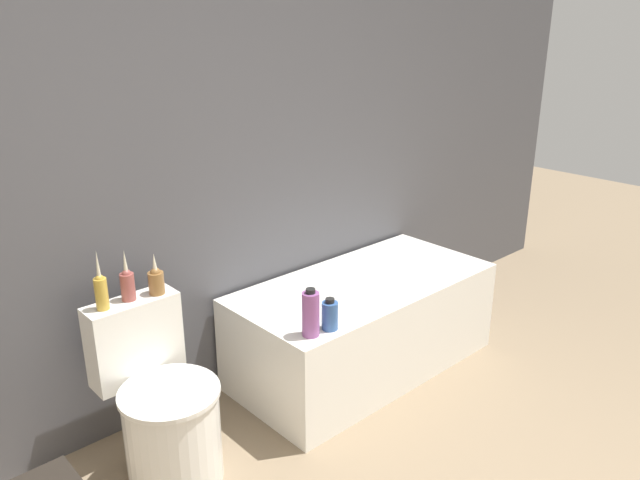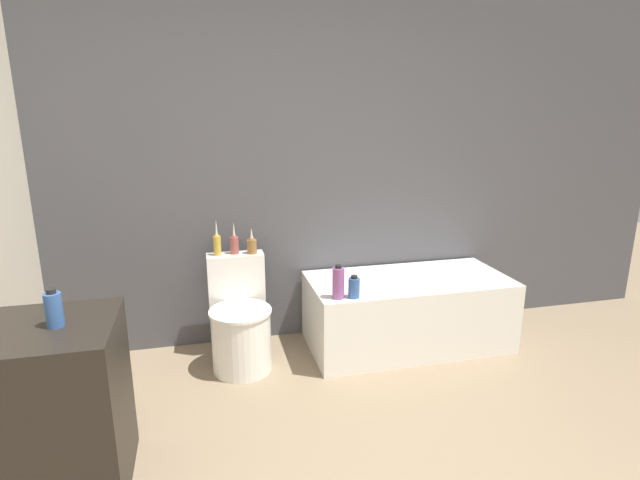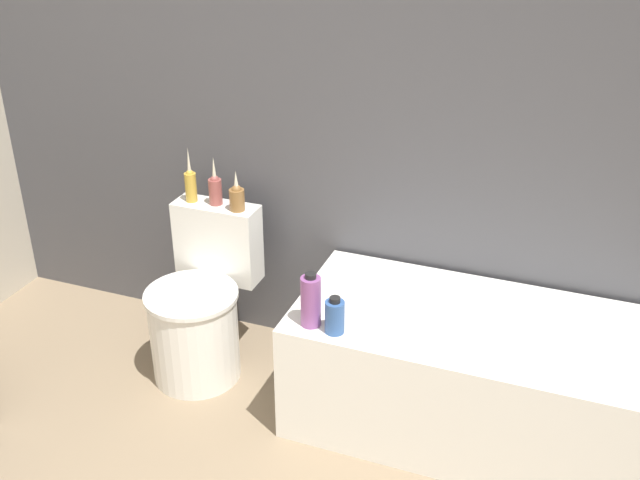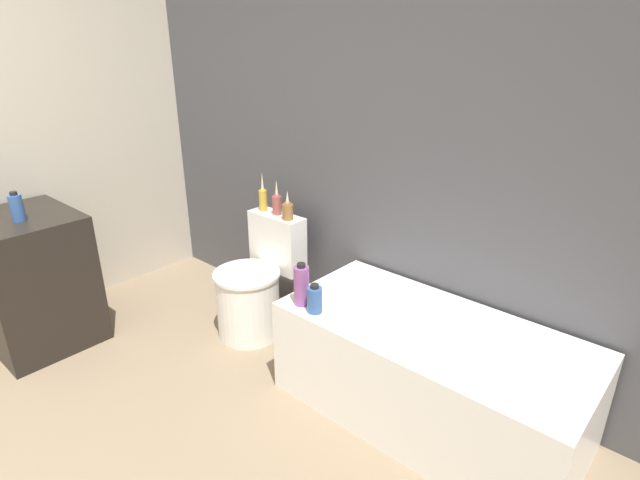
{
  "view_description": "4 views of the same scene",
  "coord_description": "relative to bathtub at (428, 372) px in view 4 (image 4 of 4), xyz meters",
  "views": [
    {
      "loc": [
        -1.42,
        -0.25,
        1.88
      ],
      "look_at": [
        0.33,
        1.67,
        0.93
      ],
      "focal_mm": 35.0,
      "sensor_mm": 36.0,
      "label": 1
    },
    {
      "loc": [
        -0.63,
        -1.34,
        1.73
      ],
      "look_at": [
        0.1,
        1.61,
        0.92
      ],
      "focal_mm": 28.0,
      "sensor_mm": 36.0,
      "label": 2
    },
    {
      "loc": [
        1.11,
        -0.65,
        2.14
      ],
      "look_at": [
        0.23,
        1.68,
        0.86
      ],
      "focal_mm": 42.0,
      "sensor_mm": 36.0,
      "label": 3
    },
    {
      "loc": [
        1.77,
        -0.01,
        1.79
      ],
      "look_at": [
        0.25,
        1.71,
        0.85
      ],
      "focal_mm": 28.0,
      "sensor_mm": 36.0,
      "label": 4
    }
  ],
  "objects": [
    {
      "name": "vanity_counter",
      "position": [
        -2.18,
        -0.99,
        0.15
      ],
      "size": [
        0.66,
        0.57,
        0.82
      ],
      "color": "black",
      "rests_on": "ground"
    },
    {
      "name": "toilet",
      "position": [
        -1.24,
        -0.03,
        0.03
      ],
      "size": [
        0.42,
        0.55,
        0.74
      ],
      "color": "white",
      "rests_on": "ground"
    },
    {
      "name": "vase_silver",
      "position": [
        -1.24,
        0.19,
        0.56
      ],
      "size": [
        0.06,
        0.06,
        0.23
      ],
      "color": "#994C47",
      "rests_on": "toilet"
    },
    {
      "name": "shampoo_bottle_short",
      "position": [
        -0.51,
        -0.27,
        0.33
      ],
      "size": [
        0.08,
        0.08,
        0.15
      ],
      "color": "#335999",
      "rests_on": "bathtub"
    },
    {
      "name": "soap_bottle_glass",
      "position": [
        -2.09,
        -1.01,
        0.64
      ],
      "size": [
        0.07,
        0.07,
        0.17
      ],
      "color": "#335999",
      "rests_on": "vanity_counter"
    },
    {
      "name": "bathtub",
      "position": [
        0.0,
        0.0,
        0.0
      ],
      "size": [
        1.46,
        0.7,
        0.52
      ],
      "color": "white",
      "rests_on": "ground"
    },
    {
      "name": "shampoo_bottle_tall",
      "position": [
        -0.61,
        -0.25,
        0.36
      ],
      "size": [
        0.08,
        0.08,
        0.23
      ],
      "color": "#8C4C8C",
      "rests_on": "bathtub"
    },
    {
      "name": "vase_gold",
      "position": [
        -1.36,
        0.18,
        0.56
      ],
      "size": [
        0.05,
        0.05,
        0.26
      ],
      "color": "gold",
      "rests_on": "toilet"
    },
    {
      "name": "vase_bronze",
      "position": [
        -1.12,
        0.16,
        0.54
      ],
      "size": [
        0.07,
        0.07,
        0.18
      ],
      "color": "olive",
      "rests_on": "toilet"
    },
    {
      "name": "wall_back_tiled",
      "position": [
        -0.83,
        0.4,
        1.04
      ],
      "size": [
        6.4,
        0.06,
        2.6
      ],
      "color": "#4C4C51",
      "rests_on": "ground_plane"
    }
  ]
}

